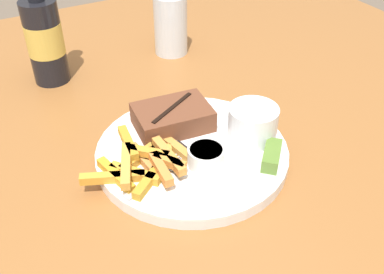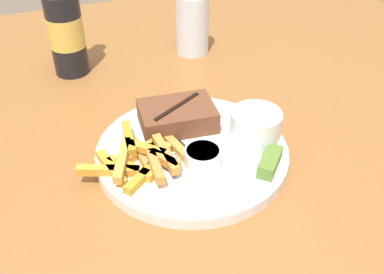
# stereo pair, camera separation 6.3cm
# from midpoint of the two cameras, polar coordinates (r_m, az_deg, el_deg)

# --- Properties ---
(dining_table) EXTENTS (1.37, 1.33, 0.72)m
(dining_table) POSITION_cam_midpoint_polar(r_m,az_deg,el_deg) (0.70, 2.61, -6.69)
(dining_table) COLOR #935B2D
(dining_table) RESTS_ON ground_plane
(dinner_plate) EXTENTS (0.28, 0.28, 0.02)m
(dinner_plate) POSITION_cam_midpoint_polar(r_m,az_deg,el_deg) (0.65, 2.78, -2.14)
(dinner_plate) COLOR white
(dinner_plate) RESTS_ON dining_table
(steak_portion) EXTENTS (0.12, 0.09, 0.04)m
(steak_portion) POSITION_cam_midpoint_polar(r_m,az_deg,el_deg) (0.68, 1.03, 2.64)
(steak_portion) COLOR brown
(steak_portion) RESTS_ON dinner_plate
(fries_pile) EXTENTS (0.16, 0.14, 0.02)m
(fries_pile) POSITION_cam_midpoint_polar(r_m,az_deg,el_deg) (0.61, -3.59, -2.69)
(fries_pile) COLOR #CA8535
(fries_pile) RESTS_ON dinner_plate
(coleslaw_cup) EXTENTS (0.07, 0.07, 0.05)m
(coleslaw_cup) POSITION_cam_midpoint_polar(r_m,az_deg,el_deg) (0.65, 10.84, 1.30)
(coleslaw_cup) COLOR white
(coleslaw_cup) RESTS_ON dinner_plate
(dipping_sauce_cup) EXTENTS (0.05, 0.05, 0.03)m
(dipping_sauce_cup) POSITION_cam_midpoint_polar(r_m,az_deg,el_deg) (0.61, 4.48, -2.59)
(dipping_sauce_cup) COLOR silver
(dipping_sauce_cup) RESTS_ON dinner_plate
(pickle_spear) EXTENTS (0.06, 0.06, 0.02)m
(pickle_spear) POSITION_cam_midpoint_polar(r_m,az_deg,el_deg) (0.62, 12.75, -3.23)
(pickle_spear) COLOR #567A2D
(pickle_spear) RESTS_ON dinner_plate
(fork_utensil) EXTENTS (0.13, 0.06, 0.00)m
(fork_utensil) POSITION_cam_midpoint_polar(r_m,az_deg,el_deg) (0.60, -1.91, -4.37)
(fork_utensil) COLOR #B7B7BC
(fork_utensil) RESTS_ON dinner_plate
(knife_utensil) EXTENTS (0.04, 0.17, 0.01)m
(knife_utensil) POSITION_cam_midpoint_polar(r_m,az_deg,el_deg) (0.66, 0.12, -0.45)
(knife_utensil) COLOR #B7B7BC
(knife_utensil) RESTS_ON dinner_plate
(beer_bottle) EXTENTS (0.06, 0.06, 0.24)m
(beer_bottle) POSITION_cam_midpoint_polar(r_m,az_deg,el_deg) (0.85, -13.70, 13.09)
(beer_bottle) COLOR black
(beer_bottle) RESTS_ON dining_table
(drinking_glass) EXTENTS (0.07, 0.07, 0.12)m
(drinking_glass) POSITION_cam_midpoint_polar(r_m,az_deg,el_deg) (0.92, 2.06, 14.08)
(drinking_glass) COLOR silver
(drinking_glass) RESTS_ON dining_table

